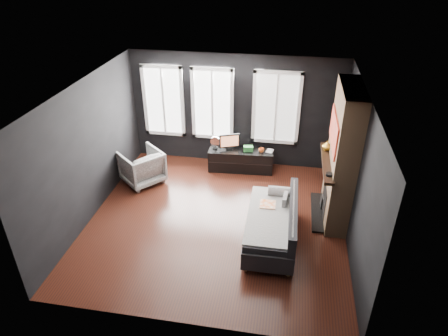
% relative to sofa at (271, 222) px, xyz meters
% --- Properties ---
extents(floor, '(5.00, 5.00, 0.00)m').
position_rel_sofa_xyz_m(floor, '(-1.10, 0.41, -0.42)').
color(floor, black).
rests_on(floor, ground).
extents(ceiling, '(5.00, 5.00, 0.00)m').
position_rel_sofa_xyz_m(ceiling, '(-1.10, 0.41, 2.28)').
color(ceiling, white).
rests_on(ceiling, ground).
extents(wall_back, '(5.00, 0.02, 2.70)m').
position_rel_sofa_xyz_m(wall_back, '(-1.10, 2.91, 0.93)').
color(wall_back, black).
rests_on(wall_back, ground).
extents(wall_left, '(0.02, 5.00, 2.70)m').
position_rel_sofa_xyz_m(wall_left, '(-3.60, 0.41, 0.93)').
color(wall_left, black).
rests_on(wall_left, ground).
extents(wall_right, '(0.02, 5.00, 2.70)m').
position_rel_sofa_xyz_m(wall_right, '(1.40, 0.41, 0.93)').
color(wall_right, black).
rests_on(wall_right, ground).
extents(windows, '(4.00, 0.16, 1.76)m').
position_rel_sofa_xyz_m(windows, '(-1.55, 2.87, 1.96)').
color(windows, white).
rests_on(windows, wall_back).
extents(fireplace, '(0.70, 1.62, 2.70)m').
position_rel_sofa_xyz_m(fireplace, '(1.20, 1.01, 0.93)').
color(fireplace, '#93724C').
rests_on(fireplace, floor).
extents(sofa, '(0.98, 1.95, 0.83)m').
position_rel_sofa_xyz_m(sofa, '(0.00, 0.00, 0.00)').
color(sofa, '#242426').
rests_on(sofa, floor).
extents(stripe_pillow, '(0.11, 0.32, 0.32)m').
position_rel_sofa_xyz_m(stripe_pillow, '(0.21, 0.40, 0.18)').
color(stripe_pillow, gray).
rests_on(stripe_pillow, sofa).
extents(armchair, '(1.14, 1.14, 0.86)m').
position_rel_sofa_xyz_m(armchair, '(-3.05, 1.57, 0.01)').
color(armchair, white).
rests_on(armchair, floor).
extents(media_console, '(1.56, 0.57, 0.53)m').
position_rel_sofa_xyz_m(media_console, '(-0.90, 2.51, -0.15)').
color(media_console, black).
rests_on(media_console, floor).
extents(monitor, '(0.50, 0.29, 0.44)m').
position_rel_sofa_xyz_m(monitor, '(-1.18, 2.51, 0.33)').
color(monitor, black).
rests_on(monitor, media_console).
extents(desk_fan, '(0.24, 0.24, 0.33)m').
position_rel_sofa_xyz_m(desk_fan, '(-1.51, 2.47, 0.28)').
color(desk_fan, '#A1A1A1').
rests_on(desk_fan, media_console).
extents(mug, '(0.16, 0.14, 0.13)m').
position_rel_sofa_xyz_m(mug, '(-0.42, 2.49, 0.17)').
color(mug, orange).
rests_on(mug, media_console).
extents(book, '(0.16, 0.05, 0.21)m').
position_rel_sofa_xyz_m(book, '(-0.30, 2.58, 0.22)').
color(book, '#AAA388').
rests_on(book, media_console).
extents(storage_box, '(0.24, 0.18, 0.12)m').
position_rel_sofa_xyz_m(storage_box, '(-0.73, 2.50, 0.17)').
color(storage_box, '#297631').
rests_on(storage_box, media_console).
extents(mantel_vase, '(0.25, 0.25, 0.19)m').
position_rel_sofa_xyz_m(mantel_vase, '(0.95, 1.46, 0.91)').
color(mantel_vase, gold).
rests_on(mantel_vase, fireplace).
extents(mantel_clock, '(0.16, 0.16, 0.04)m').
position_rel_sofa_xyz_m(mantel_clock, '(0.95, 0.46, 0.83)').
color(mantel_clock, black).
rests_on(mantel_clock, fireplace).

